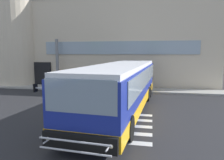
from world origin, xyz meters
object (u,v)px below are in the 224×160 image
object	(u,v)px
entry_support_column	(57,63)
passenger_by_doorway	(73,76)
passenger_at_curb_edge	(79,78)
passenger_near_column	(61,78)
bus_main_foreground	(122,88)

from	to	relation	value
entry_support_column	passenger_by_doorway	world-z (taller)	entry_support_column
passenger_by_doorway	passenger_at_curb_edge	world-z (taller)	same
entry_support_column	passenger_by_doorway	bearing A→B (deg)	-8.10
passenger_by_doorway	passenger_at_curb_edge	distance (m)	1.17
entry_support_column	passenger_near_column	world-z (taller)	entry_support_column
passenger_near_column	bus_main_foreground	bearing A→B (deg)	-42.65
entry_support_column	passenger_at_curb_edge	xyz separation A→B (m)	(2.55, -0.98, -1.31)
entry_support_column	passenger_at_curb_edge	bearing A→B (deg)	-20.93
passenger_near_column	entry_support_column	bearing A→B (deg)	127.65
bus_main_foreground	passenger_at_curb_edge	size ratio (longest dim) A/B	7.52
bus_main_foreground	passenger_at_curb_edge	bearing A→B (deg)	128.13
bus_main_foreground	passenger_near_column	world-z (taller)	bus_main_foreground
entry_support_column	passenger_at_curb_edge	world-z (taller)	entry_support_column
entry_support_column	bus_main_foreground	world-z (taller)	entry_support_column
passenger_near_column	passenger_at_curb_edge	xyz separation A→B (m)	(1.75, 0.06, 0.00)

